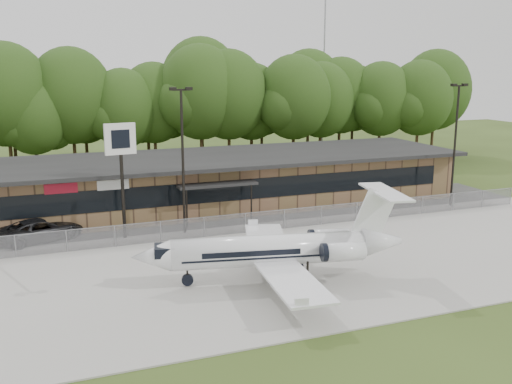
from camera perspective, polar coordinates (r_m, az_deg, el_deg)
name	(u,v)px	position (r m, az deg, el deg)	size (l,w,h in m)	color
ground	(372,317)	(28.15, 11.51, -12.12)	(160.00, 160.00, 0.00)	#314217
apron	(300,263)	(34.63, 4.43, -7.06)	(64.00, 18.00, 0.08)	#9E9B93
parking_lot	(238,217)	(44.83, -1.82, -2.49)	(50.00, 9.00, 0.06)	#383835
terminal	(221,180)	(48.46, -3.55, 1.24)	(41.00, 11.65, 4.30)	brown
fence	(258,222)	(40.55, 0.24, -3.00)	(46.00, 0.04, 1.52)	gray
treeline	(172,104)	(65.14, -8.39, 8.73)	(72.00, 12.00, 15.00)	#223C13
radio_mast	(324,59)	(78.27, 6.82, 13.05)	(0.20, 0.20, 25.00)	gray
light_pole_mid	(183,150)	(39.44, -7.35, 4.18)	(1.55, 0.30, 10.23)	black
light_pole_right	(456,136)	(49.99, 19.33, 5.32)	(1.55, 0.30, 10.23)	black
business_jet	(278,251)	(31.10, 2.25, -5.89)	(14.93, 13.41, 5.04)	white
suv	(41,230)	(41.27, -20.72, -3.56)	(2.57, 5.57, 1.55)	#292A2C
pole_sign	(121,151)	(38.98, -13.38, 3.98)	(2.09, 0.54, 7.93)	black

